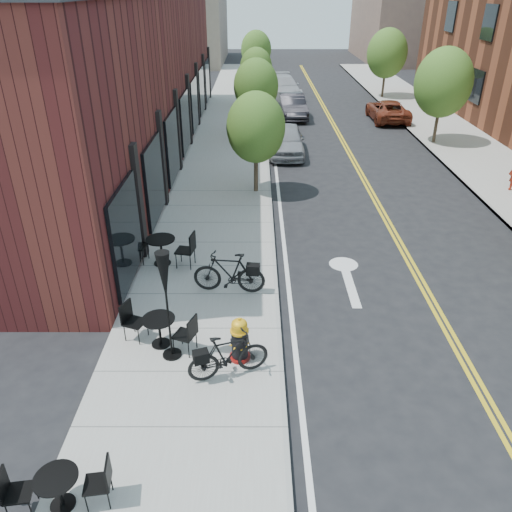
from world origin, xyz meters
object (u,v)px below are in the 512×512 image
object	(u,v)px
parked_car_c	(283,87)
bistro_set_a	(58,487)
bistro_set_c	(161,247)
parked_car_a	(286,140)
parked_car_far	(388,110)
bistro_set_b	(159,328)
bicycle_left	(229,273)
patio_umbrella	(165,284)
parked_car_b	(292,106)
fire_hydrant	(240,340)
bicycle_right	(228,355)

from	to	relation	value
parked_car_c	bistro_set_a	bearing A→B (deg)	-105.89
bistro_set_c	parked_car_c	xyz separation A→B (m)	(4.70, 25.19, 0.10)
parked_car_a	parked_car_far	xyz separation A→B (m)	(6.49, 6.91, -0.09)
bistro_set_a	bistro_set_b	distance (m)	4.06
bistro_set_a	parked_car_a	size ratio (longest dim) A/B	0.38
bicycle_left	bistro_set_b	size ratio (longest dim) A/B	1.09
parked_car_a	parked_car_c	xyz separation A→B (m)	(0.52, 14.11, 0.05)
parked_car_c	bicycle_left	bearing A→B (deg)	-103.00
bistro_set_c	parked_car_c	distance (m)	25.62
bicycle_left	bistro_set_c	bearing A→B (deg)	-120.40
bistro_set_b	patio_umbrella	bearing A→B (deg)	-29.81
bistro_set_c	parked_car_b	world-z (taller)	parked_car_b
fire_hydrant	parked_car_b	world-z (taller)	parked_car_b
bicycle_right	parked_car_b	world-z (taller)	parked_car_b
fire_hydrant	bicycle_right	bearing A→B (deg)	-122.94
fire_hydrant	parked_car_b	distance (m)	23.13
parked_car_c	bicycle_right	bearing A→B (deg)	-102.11
fire_hydrant	bistro_set_a	xyz separation A→B (m)	(-2.66, -3.50, -0.08)
parked_car_a	parked_car_b	size ratio (longest dim) A/B	0.96
bistro_set_a	parked_car_c	bearing A→B (deg)	73.43
bistro_set_c	parked_car_a	bearing A→B (deg)	80.28
bistro_set_a	bicycle_left	bearing A→B (deg)	61.63
bistro_set_a	patio_umbrella	size ratio (longest dim) A/B	0.62
bicycle_right	patio_umbrella	size ratio (longest dim) A/B	0.67
bistro_set_c	patio_umbrella	size ratio (longest dim) A/B	0.77
bistro_set_c	parked_car_a	xyz separation A→B (m)	(4.18, 11.08, 0.06)
parked_car_b	bistro_set_b	bearing A→B (deg)	-105.88
bistro_set_b	parked_car_far	bearing A→B (deg)	86.28
bistro_set_b	bistro_set_c	bearing A→B (deg)	120.04
bicycle_left	bistro_set_b	bearing A→B (deg)	-26.83
parked_car_a	parked_car_b	distance (m)	7.75
bistro_set_b	parked_car_a	bearing A→B (deg)	97.53
parked_car_a	parked_car_b	world-z (taller)	parked_car_b
bistro_set_b	bicycle_right	bearing A→B (deg)	-11.30
fire_hydrant	bistro_set_b	bearing A→B (deg)	153.79
bicycle_right	bistro_set_c	distance (m)	5.21
bistro_set_c	parked_car_b	size ratio (longest dim) A/B	0.46
fire_hydrant	parked_car_b	size ratio (longest dim) A/B	0.25
parked_car_far	fire_hydrant	bearing A→B (deg)	69.50
bistro_set_c	parked_car_c	world-z (taller)	parked_car_c
patio_umbrella	parked_car_far	bearing A→B (deg)	66.13
bistro_set_c	patio_umbrella	bearing A→B (deg)	-66.84
fire_hydrant	bistro_set_b	xyz separation A→B (m)	(-1.80, 0.47, -0.03)
bistro_set_c	parked_car_a	distance (m)	11.84
fire_hydrant	bicycle_right	distance (m)	0.58
bicycle_left	parked_car_far	world-z (taller)	bicycle_left
bicycle_right	bistro_set_b	bearing A→B (deg)	38.75
fire_hydrant	parked_car_c	world-z (taller)	parked_car_c
parked_car_b	bicycle_right	bearing A→B (deg)	-101.65
fire_hydrant	bicycle_right	world-z (taller)	fire_hydrant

